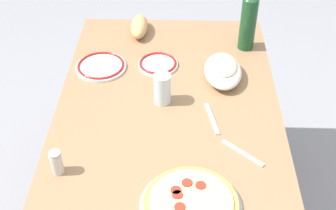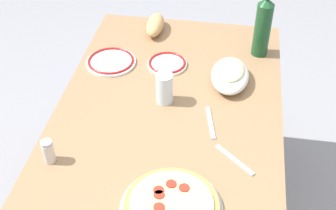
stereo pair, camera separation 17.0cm
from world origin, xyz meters
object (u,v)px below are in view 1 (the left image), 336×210
water_glass (162,89)px  spice_shaker (57,162)px  pepperoni_pizza (191,204)px  dining_table (168,135)px  baked_pasta_dish (223,70)px  wine_bottle (249,20)px  side_plate_far (101,66)px  side_plate_near (158,64)px  bread_loaf (139,26)px

water_glass → spice_shaker: (-0.37, 0.32, -0.02)m
spice_shaker → water_glass: bearing=-41.3°
pepperoni_pizza → dining_table: bearing=10.5°
baked_pasta_dish → wine_bottle: (0.23, -0.12, 0.10)m
baked_pasta_dish → water_glass: water_glass is taller
baked_pasta_dish → spice_shaker: 0.77m
side_plate_far → pepperoni_pizza: bearing=-152.4°
pepperoni_pizza → baked_pasta_dish: bearing=-11.6°
pepperoni_pizza → wine_bottle: (0.88, -0.25, 0.12)m
baked_pasta_dish → spice_shaker: (-0.52, 0.56, 0.00)m
water_glass → side_plate_near: 0.24m
baked_pasta_dish → spice_shaker: size_ratio=2.76×
dining_table → wine_bottle: bearing=-36.6°
dining_table → bread_loaf: size_ratio=7.29×
wine_bottle → spice_shaker: wine_bottle is taller
baked_pasta_dish → water_glass: size_ratio=1.97×
water_glass → side_plate_far: bearing=51.6°
pepperoni_pizza → water_glass: 0.51m
pepperoni_pizza → bread_loaf: bearing=13.1°
baked_pasta_dish → dining_table: bearing=134.9°
baked_pasta_dish → wine_bottle: wine_bottle is taller
side_plate_far → spice_shaker: size_ratio=2.43×
pepperoni_pizza → side_plate_far: 0.80m
dining_table → bread_loaf: 0.59m
pepperoni_pizza → wine_bottle: wine_bottle is taller
pepperoni_pizza → baked_pasta_dish: size_ratio=1.29×
wine_bottle → side_plate_far: size_ratio=1.59×
side_plate_near → spice_shaker: size_ratio=1.92×
side_plate_near → spice_shaker: bearing=153.9°
baked_pasta_dish → water_glass: 0.29m
pepperoni_pizza → water_glass: bearing=11.9°
pepperoni_pizza → side_plate_far: size_ratio=1.47×
dining_table → side_plate_near: (0.29, 0.05, 0.13)m
water_glass → bread_loaf: (0.49, 0.13, -0.03)m
water_glass → bread_loaf: 0.51m
baked_pasta_dish → side_plate_near: size_ratio=1.43×
water_glass → bread_loaf: water_glass is taller
wine_bottle → bread_loaf: 0.50m
bread_loaf → side_plate_far: bearing=153.6°
pepperoni_pizza → spice_shaker: (0.13, 0.43, 0.03)m
side_plate_far → bread_loaf: bearing=-26.4°
wine_bottle → side_plate_near: size_ratio=2.01×
pepperoni_pizza → spice_shaker: size_ratio=3.57×
pepperoni_pizza → wine_bottle: size_ratio=0.92×
bread_loaf → pepperoni_pizza: bearing=-166.9°
pepperoni_pizza → spice_shaker: bearing=73.1°
side_plate_far → baked_pasta_dish: bearing=-96.2°
dining_table → water_glass: (0.06, 0.02, 0.18)m
water_glass → side_plate_far: size_ratio=0.58×
wine_bottle → side_plate_far: bearing=105.8°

